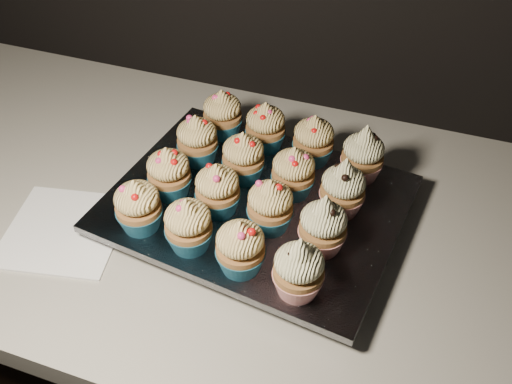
# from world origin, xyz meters

# --- Properties ---
(worktop) EXTENTS (2.44, 0.64, 0.04)m
(worktop) POSITION_xyz_m (0.00, 1.70, 0.88)
(worktop) COLOR beige
(worktop) RESTS_ON cabinet
(napkin) EXTENTS (0.19, 0.19, 0.00)m
(napkin) POSITION_xyz_m (-0.47, 1.57, 0.90)
(napkin) COLOR white
(napkin) RESTS_ON worktop
(baking_tray) EXTENTS (0.41, 0.33, 0.02)m
(baking_tray) POSITION_xyz_m (-0.22, 1.69, 0.91)
(baking_tray) COLOR black
(baking_tray) RESTS_ON worktop
(foil_lining) EXTENTS (0.44, 0.36, 0.01)m
(foil_lining) POSITION_xyz_m (-0.22, 1.69, 0.93)
(foil_lining) COLOR silver
(foil_lining) RESTS_ON baking_tray
(cupcake_0) EXTENTS (0.06, 0.06, 0.08)m
(cupcake_0) POSITION_xyz_m (-0.35, 1.59, 0.97)
(cupcake_0) COLOR #1A5F7D
(cupcake_0) RESTS_ON foil_lining
(cupcake_1) EXTENTS (0.06, 0.06, 0.08)m
(cupcake_1) POSITION_xyz_m (-0.27, 1.58, 0.97)
(cupcake_1) COLOR #1A5F7D
(cupcake_1) RESTS_ON foil_lining
(cupcake_2) EXTENTS (0.06, 0.06, 0.08)m
(cupcake_2) POSITION_xyz_m (-0.19, 1.57, 0.97)
(cupcake_2) COLOR #1A5F7D
(cupcake_2) RESTS_ON foil_lining
(cupcake_3) EXTENTS (0.06, 0.06, 0.10)m
(cupcake_3) POSITION_xyz_m (-0.11, 1.56, 0.97)
(cupcake_3) COLOR #AA1817
(cupcake_3) RESTS_ON foil_lining
(cupcake_4) EXTENTS (0.06, 0.06, 0.08)m
(cupcake_4) POSITION_xyz_m (-0.34, 1.67, 0.97)
(cupcake_4) COLOR #1A5F7D
(cupcake_4) RESTS_ON foil_lining
(cupcake_5) EXTENTS (0.06, 0.06, 0.08)m
(cupcake_5) POSITION_xyz_m (-0.26, 1.66, 0.97)
(cupcake_5) COLOR #1A5F7D
(cupcake_5) RESTS_ON foil_lining
(cupcake_6) EXTENTS (0.06, 0.06, 0.08)m
(cupcake_6) POSITION_xyz_m (-0.18, 1.65, 0.97)
(cupcake_6) COLOR #1A5F7D
(cupcake_6) RESTS_ON foil_lining
(cupcake_7) EXTENTS (0.06, 0.06, 0.10)m
(cupcake_7) POSITION_xyz_m (-0.10, 1.64, 0.97)
(cupcake_7) COLOR #AA1817
(cupcake_7) RESTS_ON foil_lining
(cupcake_8) EXTENTS (0.06, 0.06, 0.08)m
(cupcake_8) POSITION_xyz_m (-0.33, 1.75, 0.97)
(cupcake_8) COLOR #1A5F7D
(cupcake_8) RESTS_ON foil_lining
(cupcake_9) EXTENTS (0.06, 0.06, 0.08)m
(cupcake_9) POSITION_xyz_m (-0.25, 1.73, 0.97)
(cupcake_9) COLOR #1A5F7D
(cupcake_9) RESTS_ON foil_lining
(cupcake_10) EXTENTS (0.06, 0.06, 0.08)m
(cupcake_10) POSITION_xyz_m (-0.17, 1.72, 0.97)
(cupcake_10) COLOR #1A5F7D
(cupcake_10) RESTS_ON foil_lining
(cupcake_11) EXTENTS (0.06, 0.06, 0.10)m
(cupcake_11) POSITION_xyz_m (-0.10, 1.71, 0.97)
(cupcake_11) COLOR #AA1817
(cupcake_11) RESTS_ON foil_lining
(cupcake_12) EXTENTS (0.06, 0.06, 0.08)m
(cupcake_12) POSITION_xyz_m (-0.32, 1.82, 0.97)
(cupcake_12) COLOR #1A5F7D
(cupcake_12) RESTS_ON foil_lining
(cupcake_13) EXTENTS (0.06, 0.06, 0.08)m
(cupcake_13) POSITION_xyz_m (-0.24, 1.81, 0.97)
(cupcake_13) COLOR #1A5F7D
(cupcake_13) RESTS_ON foil_lining
(cupcake_14) EXTENTS (0.06, 0.06, 0.08)m
(cupcake_14) POSITION_xyz_m (-0.16, 1.80, 0.97)
(cupcake_14) COLOR #1A5F7D
(cupcake_14) RESTS_ON foil_lining
(cupcake_15) EXTENTS (0.06, 0.06, 0.10)m
(cupcake_15) POSITION_xyz_m (-0.09, 1.79, 0.97)
(cupcake_15) COLOR #AA1817
(cupcake_15) RESTS_ON foil_lining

